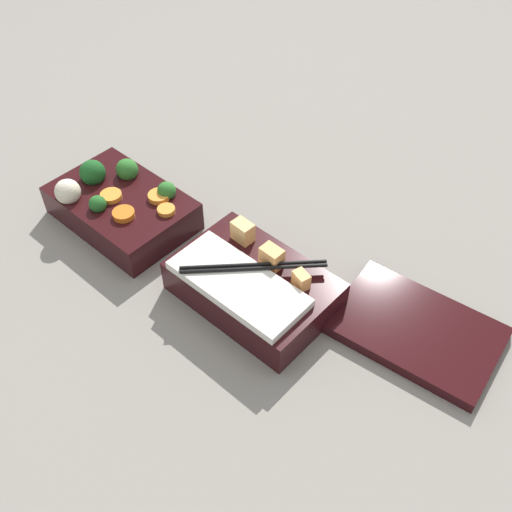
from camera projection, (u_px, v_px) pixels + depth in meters
name	position (u px, v px, depth m)	size (l,w,h in m)	color
ground_plane	(184.00, 262.00, 0.88)	(3.00, 3.00, 0.00)	gray
bento_tray_vegetable	(120.00, 205.00, 0.93)	(0.22, 0.15, 0.08)	black
bento_tray_rice	(252.00, 285.00, 0.81)	(0.22, 0.15, 0.08)	black
bento_lid	(416.00, 330.00, 0.79)	(0.21, 0.14, 0.02)	black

